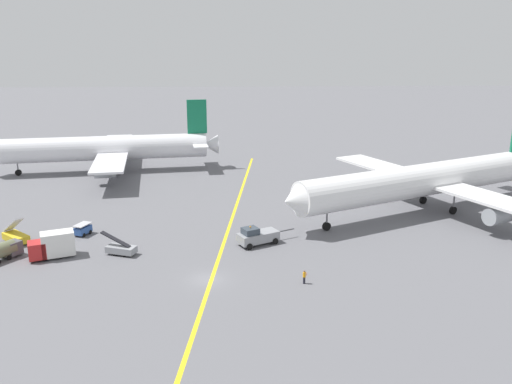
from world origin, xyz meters
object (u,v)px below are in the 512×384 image
at_px(gse_catering_truck_tall, 52,245).
at_px(gse_fuel_bowser_stubby, 3,250).
at_px(gse_stair_truck_yellow, 16,236).
at_px(pushback_tug, 257,236).
at_px(gse_baggage_cart_near_cluster, 83,229).
at_px(ground_crew_wing_walker_right, 304,277).
at_px(airliner_at_gate_left, 105,149).
at_px(airliner_being_pushed, 427,180).
at_px(gse_belt_loader_portside, 121,249).

relative_size(gse_catering_truck_tall, gse_fuel_bowser_stubby, 1.24).
height_order(gse_fuel_bowser_stubby, gse_stair_truck_yellow, gse_stair_truck_yellow).
distance_m(pushback_tug, gse_stair_truck_yellow, 34.72).
xyz_separation_m(pushback_tug, gse_baggage_cart_near_cluster, (-25.90, 5.01, -0.40)).
xyz_separation_m(gse_stair_truck_yellow, ground_crew_wing_walker_right, (39.67, -15.17, -0.14)).
relative_size(airliner_at_gate_left, airliner_being_pushed, 0.98).
bearing_deg(gse_baggage_cart_near_cluster, ground_crew_wing_walker_right, -30.18).
xyz_separation_m(airliner_at_gate_left, ground_crew_wing_walker_right, (36.62, -58.68, -4.38)).
distance_m(airliner_being_pushed, gse_stair_truck_yellow, 65.31).
distance_m(airliner_being_pushed, gse_catering_truck_tall, 59.71).
height_order(pushback_tug, gse_belt_loader_portside, gse_belt_loader_portside).
height_order(gse_belt_loader_portside, gse_stair_truck_yellow, gse_stair_truck_yellow).
xyz_separation_m(airliner_at_gate_left, pushback_tug, (31.59, -45.70, -4.00)).
bearing_deg(gse_belt_loader_portside, gse_catering_truck_tall, -175.67).
bearing_deg(airliner_at_gate_left, gse_catering_truck_tall, -85.24).
height_order(airliner_at_gate_left, ground_crew_wing_walker_right, airliner_at_gate_left).
bearing_deg(gse_fuel_bowser_stubby, gse_stair_truck_yellow, 97.58).
xyz_separation_m(airliner_at_gate_left, airliner_being_pushed, (60.99, -31.53, 0.26)).
distance_m(gse_catering_truck_tall, ground_crew_wing_walker_right, 33.86).
bearing_deg(pushback_tug, airliner_being_pushed, 25.75).
bearing_deg(airliner_being_pushed, ground_crew_wing_walker_right, -131.91).
bearing_deg(ground_crew_wing_walker_right, gse_belt_loader_portside, 156.97).
xyz_separation_m(gse_belt_loader_portside, gse_fuel_bowser_stubby, (-15.17, -1.08, 0.51)).
bearing_deg(gse_baggage_cart_near_cluster, airliner_at_gate_left, 97.96).
distance_m(pushback_tug, gse_fuel_bowser_stubby, 34.06).
relative_size(airliner_at_gate_left, ground_crew_wing_walker_right, 30.05).
bearing_deg(ground_crew_wing_walker_right, pushback_tug, 111.16).
height_order(gse_belt_loader_portside, gse_fuel_bowser_stubby, gse_belt_loader_portside).
bearing_deg(airliner_at_gate_left, gse_fuel_bowser_stubby, -92.57).
bearing_deg(gse_baggage_cart_near_cluster, airliner_being_pushed, 9.42).
bearing_deg(gse_catering_truck_tall, airliner_at_gate_left, 94.76).
bearing_deg(gse_catering_truck_tall, ground_crew_wing_walker_right, -16.12).
height_order(airliner_at_gate_left, pushback_tug, airliner_at_gate_left).
bearing_deg(pushback_tug, gse_belt_loader_portside, -171.13).
relative_size(gse_catering_truck_tall, gse_belt_loader_portside, 1.25).
height_order(gse_catering_truck_tall, gse_baggage_cart_near_cluster, gse_catering_truck_tall).
height_order(pushback_tug, gse_stair_truck_yellow, gse_stair_truck_yellow).
bearing_deg(gse_baggage_cart_near_cluster, pushback_tug, -10.94).
relative_size(airliner_being_pushed, gse_stair_truck_yellow, 11.11).
bearing_deg(gse_catering_truck_tall, airliner_being_pushed, 17.34).
bearing_deg(ground_crew_wing_walker_right, airliner_at_gate_left, 121.96).
bearing_deg(pushback_tug, gse_stair_truck_yellow, 176.38).
height_order(airliner_being_pushed, ground_crew_wing_walker_right, airliner_being_pushed).
relative_size(gse_baggage_cart_near_cluster, gse_belt_loader_portside, 0.62).
xyz_separation_m(gse_catering_truck_tall, gse_stair_truck_yellow, (-7.16, 5.77, -0.73)).
bearing_deg(gse_belt_loader_portside, pushback_tug, 8.87).
distance_m(airliner_at_gate_left, gse_fuel_bowser_stubby, 49.90).
height_order(gse_belt_loader_portside, ground_crew_wing_walker_right, gse_belt_loader_portside).
bearing_deg(gse_baggage_cart_near_cluster, gse_catering_truck_tall, -100.48).
bearing_deg(airliner_being_pushed, airliner_at_gate_left, 152.66).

